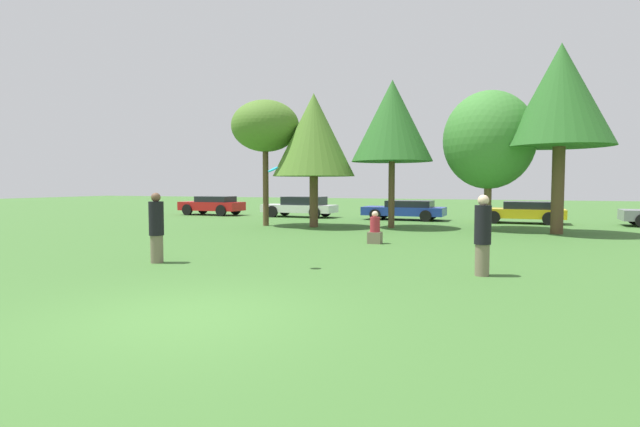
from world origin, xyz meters
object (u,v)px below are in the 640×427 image
(tree_1, at_px, (314,135))
(parked_car_red, at_px, (212,205))
(tree_2, at_px, (392,121))
(tree_3, at_px, (489,140))
(bystander_sitting, at_px, (375,230))
(tree_4, at_px, (561,96))
(tree_0, at_px, (265,127))
(person_catcher, at_px, (483,235))
(frisbee, at_px, (273,169))
(parked_car_blue, at_px, (405,209))
(parked_car_yellow, at_px, (523,212))
(person_thrower, at_px, (156,228))
(parked_car_white, at_px, (301,206))

(tree_1, bearing_deg, parked_car_red, 147.84)
(tree_2, bearing_deg, tree_3, 8.40)
(bystander_sitting, distance_m, tree_1, 7.68)
(tree_2, xyz_separation_m, tree_4, (6.77, -0.32, 0.64))
(tree_2, relative_size, parked_car_red, 1.59)
(bystander_sitting, height_order, tree_0, tree_0)
(parked_car_red, bearing_deg, person_catcher, 139.23)
(frisbee, xyz_separation_m, tree_3, (4.38, 12.15, 1.55))
(tree_0, bearing_deg, person_catcher, -43.81)
(tree_0, bearing_deg, frisbee, -62.12)
(frisbee, height_order, tree_1, tree_1)
(bystander_sitting, xyz_separation_m, parked_car_blue, (-1.11, 11.14, 0.14))
(parked_car_red, xyz_separation_m, parked_car_yellow, (18.45, -0.09, -0.07))
(bystander_sitting, bearing_deg, tree_1, 129.27)
(tree_0, xyz_separation_m, parked_car_yellow, (11.55, 5.91, -4.10))
(tree_2, bearing_deg, person_thrower, -106.01)
(tree_3, relative_size, tree_4, 0.80)
(tree_4, bearing_deg, frisbee, -122.11)
(bystander_sitting, bearing_deg, parked_car_white, 123.60)
(bystander_sitting, relative_size, tree_2, 0.16)
(parked_car_red, bearing_deg, frisbee, 128.95)
(frisbee, relative_size, parked_car_white, 0.06)
(person_catcher, bearing_deg, parked_car_blue, -81.27)
(person_catcher, height_order, bystander_sitting, person_catcher)
(bystander_sitting, height_order, parked_car_blue, bystander_sitting)
(frisbee, distance_m, parked_car_yellow, 17.62)
(tree_1, height_order, parked_car_yellow, tree_1)
(person_thrower, relative_size, tree_2, 0.27)
(tree_0, relative_size, parked_car_red, 1.42)
(frisbee, distance_m, parked_car_blue, 16.80)
(tree_4, xyz_separation_m, parked_car_yellow, (-1.09, 5.28, -4.85))
(tree_1, bearing_deg, tree_0, -176.40)
(person_catcher, relative_size, tree_4, 0.23)
(parked_car_white, bearing_deg, tree_1, 120.02)
(parked_car_red, bearing_deg, parked_car_blue, -177.51)
(tree_0, bearing_deg, parked_car_white, 97.54)
(tree_3, xyz_separation_m, parked_car_yellow, (1.57, 4.35, -3.28))
(person_thrower, relative_size, parked_car_blue, 0.39)
(person_catcher, height_order, tree_0, tree_0)
(parked_car_blue, height_order, parked_car_yellow, parked_car_yellow)
(tree_1, bearing_deg, parked_car_yellow, 32.21)
(tree_4, xyz_separation_m, parked_car_blue, (-7.12, 5.49, -4.86))
(person_catcher, height_order, parked_car_red, person_catcher)
(parked_car_yellow, bearing_deg, tree_0, 29.06)
(frisbee, bearing_deg, tree_1, 106.58)
(tree_2, relative_size, parked_car_white, 1.47)
(parked_car_white, bearing_deg, frisbee, 112.89)
(tree_1, distance_m, parked_car_yellow, 11.40)
(frisbee, height_order, parked_car_white, frisbee)
(frisbee, distance_m, tree_0, 12.21)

